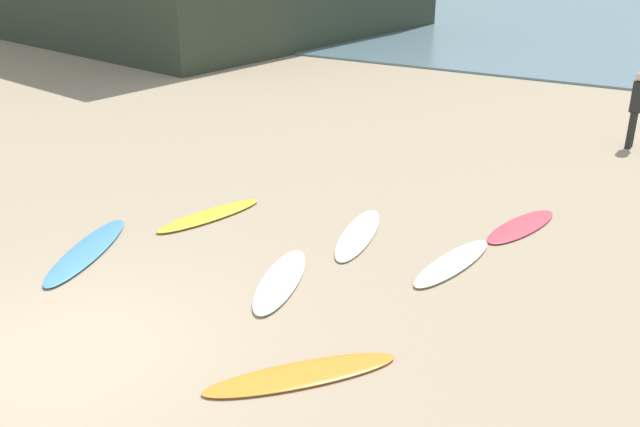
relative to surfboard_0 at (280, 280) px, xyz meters
name	(u,v)px	position (x,y,z in m)	size (l,w,h in m)	color
ground_plane	(75,353)	(-1.28, -2.82, -0.04)	(120.00, 120.00, 0.00)	tan
ocean_water	(600,12)	(-1.28, 36.02, 0.00)	(120.00, 40.00, 0.08)	slate
surfboard_0	(280,280)	(0.00, 0.00, 0.00)	(0.57, 2.09, 0.09)	white
surfboard_1	(87,251)	(-3.30, -0.71, 0.00)	(0.57, 2.55, 0.08)	#4E96DF
surfboard_2	(301,374)	(1.47, -1.83, -0.01)	(0.52, 2.41, 0.06)	orange
surfboard_3	(453,263)	(2.05, 1.84, 0.00)	(0.51, 2.12, 0.08)	silver
surfboard_4	(209,215)	(-2.46, 1.45, 0.00)	(0.50, 2.21, 0.08)	yellow
surfboard_5	(358,234)	(0.27, 2.07, -0.01)	(0.54, 2.24, 0.07)	silver
surfboard_6	(521,226)	(2.63, 3.80, -0.01)	(0.55, 2.01, 0.06)	#DD4556
beachgoer_near	(636,105)	(3.63, 9.74, 0.98)	(0.31, 0.34, 1.81)	black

